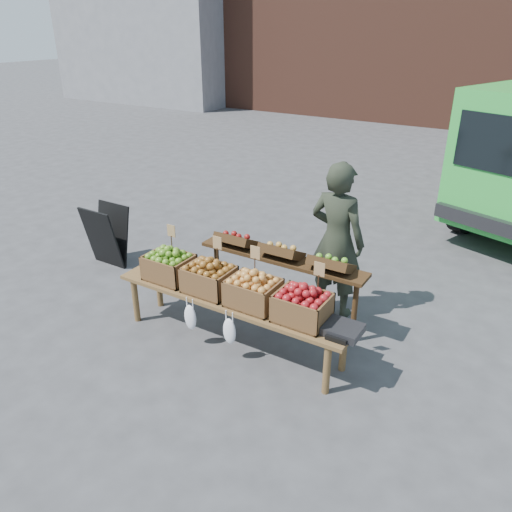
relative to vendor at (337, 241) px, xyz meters
The scene contains 11 objects.
ground 1.19m from the vendor, 95.34° to the right, with size 80.00×80.00×0.00m, color #434345.
grey_building 18.83m from the vendor, 138.97° to the left, with size 8.00×3.00×7.00m, color slate.
vendor is the anchor object (origin of this frame).
chalkboard_sign 3.32m from the vendor, behind, with size 0.58×0.32×0.89m, color black, non-canonical shape.
back_table 0.77m from the vendor, 133.00° to the right, with size 2.10×0.44×1.04m, color #362210, non-canonical shape.
display_bench 1.51m from the vendor, 118.30° to the right, with size 2.70×0.56×0.57m, color brown, non-canonical shape.
crate_golden_apples 1.91m from the vendor, 140.77° to the right, with size 0.50×0.40×0.28m, color #477720, non-canonical shape.
crate_russet_pears 1.53m from the vendor, 127.49° to the right, with size 0.50×0.40×0.28m, color brown, non-canonical shape.
crate_red_apples 1.28m from the vendor, 107.20° to the right, with size 0.50×0.40×0.28m, color #A38A2B, non-canonical shape.
crate_green_apples 1.23m from the vendor, 81.58° to the right, with size 0.50×0.40×0.28m, color #830300, non-canonical shape.
weighing_scale 1.38m from the vendor, 63.37° to the right, with size 0.34×0.30×0.08m, color black.
Camera 1 is at (2.01, -4.16, 3.18)m, focal length 35.00 mm.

